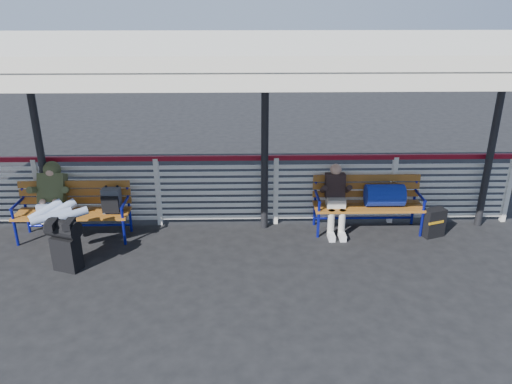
{
  "coord_description": "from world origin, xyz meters",
  "views": [
    {
      "loc": [
        1.49,
        -5.97,
        3.75
      ],
      "look_at": [
        1.64,
        1.0,
        0.95
      ],
      "focal_mm": 35.0,
      "sensor_mm": 36.0,
      "label": 1
    }
  ],
  "objects_px": {
    "bench_left": "(82,204)",
    "suitcase_side": "(434,223)",
    "luggage_stack": "(65,243)",
    "companion_person": "(336,198)",
    "traveler_man": "(55,207)",
    "bench_right": "(377,197)"
  },
  "relations": [
    {
      "from": "luggage_stack",
      "to": "bench_right",
      "type": "relative_size",
      "value": 0.43
    },
    {
      "from": "bench_left",
      "to": "suitcase_side",
      "type": "height_order",
      "value": "bench_left"
    },
    {
      "from": "luggage_stack",
      "to": "traveler_man",
      "type": "distance_m",
      "value": 0.81
    },
    {
      "from": "traveler_man",
      "to": "companion_person",
      "type": "xyz_separation_m",
      "value": [
        4.41,
        0.47,
        -0.09
      ]
    },
    {
      "from": "bench_right",
      "to": "suitcase_side",
      "type": "height_order",
      "value": "bench_right"
    },
    {
      "from": "bench_right",
      "to": "traveler_man",
      "type": "distance_m",
      "value": 5.12
    },
    {
      "from": "bench_left",
      "to": "suitcase_side",
      "type": "bearing_deg",
      "value": -0.95
    },
    {
      "from": "bench_left",
      "to": "companion_person",
      "type": "bearing_deg",
      "value": 1.6
    },
    {
      "from": "bench_left",
      "to": "bench_right",
      "type": "xyz_separation_m",
      "value": [
        4.8,
        0.15,
        0.03
      ]
    },
    {
      "from": "bench_left",
      "to": "traveler_man",
      "type": "height_order",
      "value": "traveler_man"
    },
    {
      "from": "bench_left",
      "to": "traveler_man",
      "type": "bearing_deg",
      "value": -130.04
    },
    {
      "from": "traveler_man",
      "to": "suitcase_side",
      "type": "relative_size",
      "value": 3.42
    },
    {
      "from": "luggage_stack",
      "to": "suitcase_side",
      "type": "xyz_separation_m",
      "value": [
        5.66,
        0.94,
        -0.19
      ]
    },
    {
      "from": "traveler_man",
      "to": "companion_person",
      "type": "distance_m",
      "value": 4.43
    },
    {
      "from": "bench_left",
      "to": "bench_right",
      "type": "distance_m",
      "value": 4.8
    },
    {
      "from": "luggage_stack",
      "to": "suitcase_side",
      "type": "distance_m",
      "value": 5.74
    },
    {
      "from": "suitcase_side",
      "to": "luggage_stack",
      "type": "bearing_deg",
      "value": 169.19
    },
    {
      "from": "luggage_stack",
      "to": "companion_person",
      "type": "bearing_deg",
      "value": 36.04
    },
    {
      "from": "traveler_man",
      "to": "companion_person",
      "type": "bearing_deg",
      "value": 6.05
    },
    {
      "from": "luggage_stack",
      "to": "companion_person",
      "type": "distance_m",
      "value": 4.23
    },
    {
      "from": "bench_left",
      "to": "traveler_man",
      "type": "relative_size",
      "value": 1.1
    },
    {
      "from": "luggage_stack",
      "to": "suitcase_side",
      "type": "relative_size",
      "value": 1.63
    }
  ]
}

